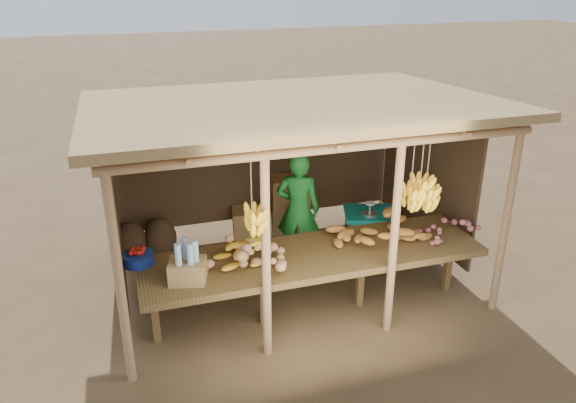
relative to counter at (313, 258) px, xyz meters
name	(u,v)px	position (x,y,z in m)	size (l,w,h in m)	color
ground	(288,274)	(0.00, 0.95, -0.74)	(60.00, 60.00, 0.00)	brown
stall_structure	(291,137)	(0.02, 0.88, 1.17)	(4.70, 3.50, 2.43)	#A37C54
counter	(313,258)	(0.00, 0.00, 0.00)	(3.90, 1.05, 0.80)	brown
potato_heap	(248,253)	(-0.78, -0.11, 0.24)	(0.97, 0.58, 0.37)	#A88056
sweet_potato_heap	(379,226)	(0.84, 0.07, 0.24)	(1.09, 0.66, 0.36)	#B2712D
onion_heap	(455,223)	(1.75, -0.10, 0.24)	(0.76, 0.46, 0.35)	#B65862
banana_pile	(252,246)	(-0.70, 0.06, 0.24)	(0.65, 0.39, 0.35)	yellow
tomato_basin	(138,258)	(-1.90, 0.35, 0.14)	(0.34, 0.34, 0.18)	navy
bottle_box	(187,266)	(-1.44, -0.18, 0.24)	(0.43, 0.38, 0.47)	olive
vendor	(298,210)	(0.22, 1.21, 0.06)	(0.58, 0.38, 1.59)	#197428
tarp_crate	(369,231)	(1.27, 1.19, -0.40)	(0.85, 0.79, 0.83)	brown
carton_stack	(277,211)	(0.21, 2.15, -0.35)	(1.21, 0.51, 0.88)	olive
burlap_sacks	(145,237)	(-1.75, 2.09, -0.47)	(0.87, 0.46, 0.62)	#453220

